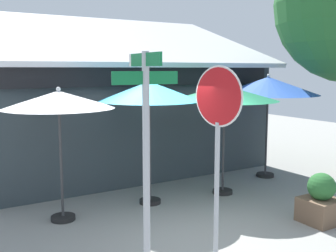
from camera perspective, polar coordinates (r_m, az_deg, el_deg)
The scene contains 9 objects.
ground_plane at distance 7.50m, azimuth 3.72°, elevation -13.80°, with size 28.00×28.00×0.10m, color gray.
cafe_building at distance 11.31m, azimuth -7.11°, elevation 2.05°, with size 7.89×4.58×4.33m.
street_sign_post at distance 5.05m, azimuth -3.11°, elevation -2.56°, with size 0.86×0.92×2.95m.
stop_sign at distance 5.64m, azimuth 7.02°, elevation 0.18°, with size 0.17×0.83×2.79m.
patio_umbrella_ivory_left at distance 7.37m, azimuth -15.11°, elevation 3.36°, with size 1.97×1.97×2.43m.
patio_umbrella_teal_center at distance 8.06m, azimuth -2.63°, elevation 4.74°, with size 2.03×2.03×2.57m.
patio_umbrella_forest_green_right at distance 8.80m, azimuth 7.94°, elevation 4.48°, with size 2.32×2.32×2.46m.
patio_umbrella_royal_blue_far_right at distance 10.43m, azimuth 13.91°, elevation 5.43°, with size 2.50×2.50×2.61m.
sidewalk_planter at distance 7.85m, azimuth 20.68°, elevation -9.82°, with size 0.63×0.63×0.91m.
Camera 1 is at (-3.99, -5.71, 2.74)m, focal length 43.35 mm.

